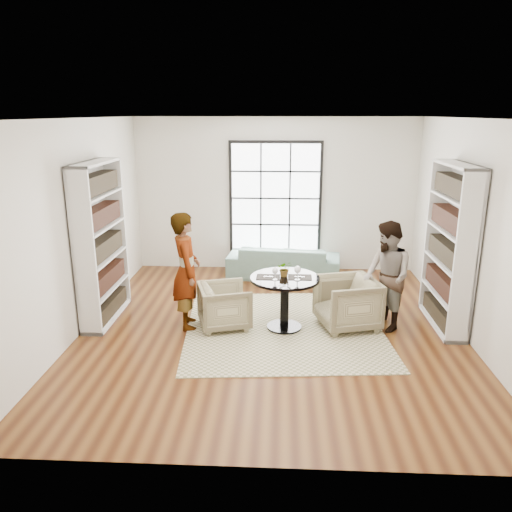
# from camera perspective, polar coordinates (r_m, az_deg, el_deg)

# --- Properties ---
(ground) EXTENTS (6.00, 6.00, 0.00)m
(ground) POSITION_cam_1_polar(r_m,az_deg,el_deg) (7.44, 1.76, -8.30)
(ground) COLOR brown
(room_shell) EXTENTS (6.00, 6.01, 6.00)m
(room_shell) POSITION_cam_1_polar(r_m,az_deg,el_deg) (7.54, 1.93, 2.15)
(room_shell) COLOR silver
(room_shell) RESTS_ON ground
(rug) EXTENTS (3.08, 3.08, 0.01)m
(rug) POSITION_cam_1_polar(r_m,az_deg,el_deg) (7.47, 3.21, -8.17)
(rug) COLOR beige
(rug) RESTS_ON ground
(pedestal_table) EXTENTS (1.00, 1.00, 0.80)m
(pedestal_table) POSITION_cam_1_polar(r_m,az_deg,el_deg) (7.25, 3.30, -4.08)
(pedestal_table) COLOR black
(pedestal_table) RESTS_ON ground
(sofa) EXTENTS (2.20, 1.05, 0.62)m
(sofa) POSITION_cam_1_polar(r_m,az_deg,el_deg) (9.63, 3.18, -0.59)
(sofa) COLOR slate
(sofa) RESTS_ON ground
(armchair_left) EXTENTS (0.90, 0.89, 0.66)m
(armchair_left) POSITION_cam_1_polar(r_m,az_deg,el_deg) (7.40, -3.61, -5.71)
(armchair_left) COLOR tan
(armchair_left) RESTS_ON ground
(armchair_right) EXTENTS (1.02, 1.00, 0.76)m
(armchair_right) POSITION_cam_1_polar(r_m,az_deg,el_deg) (7.48, 10.36, -5.30)
(armchair_right) COLOR tan
(armchair_right) RESTS_ON ground
(person_left) EXTENTS (0.56, 0.71, 1.73)m
(person_left) POSITION_cam_1_polar(r_m,az_deg,el_deg) (7.30, -7.98, -1.70)
(person_left) COLOR gray
(person_left) RESTS_ON ground
(person_right) EXTENTS (0.79, 0.91, 1.60)m
(person_right) POSITION_cam_1_polar(r_m,az_deg,el_deg) (7.43, 14.73, -2.27)
(person_right) COLOR gray
(person_right) RESTS_ON ground
(placemat_left) EXTENTS (0.34, 0.26, 0.01)m
(placemat_left) POSITION_cam_1_polar(r_m,az_deg,el_deg) (7.16, 1.40, -2.41)
(placemat_left) COLOR #292523
(placemat_left) RESTS_ON pedestal_table
(placemat_right) EXTENTS (0.34, 0.26, 0.01)m
(placemat_right) POSITION_cam_1_polar(r_m,az_deg,el_deg) (7.18, 5.04, -2.42)
(placemat_right) COLOR #292523
(placemat_right) RESTS_ON pedestal_table
(cutlery_left) EXTENTS (0.14, 0.22, 0.01)m
(cutlery_left) POSITION_cam_1_polar(r_m,az_deg,el_deg) (7.16, 1.40, -2.36)
(cutlery_left) COLOR #B8B7BC
(cutlery_left) RESTS_ON placemat_left
(cutlery_right) EXTENTS (0.14, 0.22, 0.01)m
(cutlery_right) POSITION_cam_1_polar(r_m,az_deg,el_deg) (7.18, 5.04, -2.37)
(cutlery_right) COLOR #B8B7BC
(cutlery_right) RESTS_ON placemat_right
(wine_glass_left) EXTENTS (0.08, 0.08, 0.18)m
(wine_glass_left) POSITION_cam_1_polar(r_m,az_deg,el_deg) (7.01, 2.20, -1.73)
(wine_glass_left) COLOR silver
(wine_glass_left) RESTS_ON pedestal_table
(wine_glass_right) EXTENTS (0.10, 0.10, 0.21)m
(wine_glass_right) POSITION_cam_1_polar(r_m,az_deg,el_deg) (7.01, 4.77, -1.60)
(wine_glass_right) COLOR silver
(wine_glass_right) RESTS_ON pedestal_table
(flower_centerpiece) EXTENTS (0.22, 0.19, 0.23)m
(flower_centerpiece) POSITION_cam_1_polar(r_m,az_deg,el_deg) (7.18, 3.30, -1.45)
(flower_centerpiece) COLOR gray
(flower_centerpiece) RESTS_ON pedestal_table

